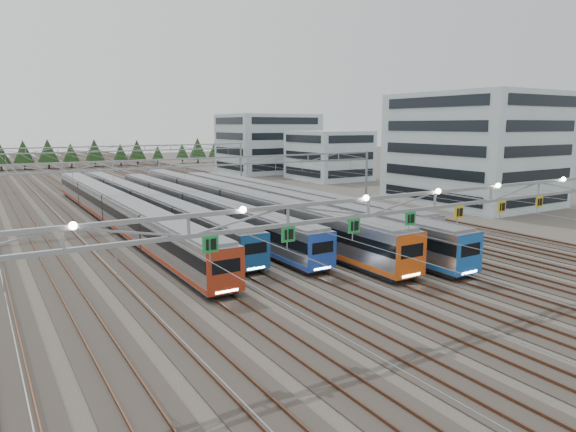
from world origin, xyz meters
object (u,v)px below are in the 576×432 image
train_f (289,200)px  gantry_mid (201,169)px  train_e (279,206)px  depot_bldg_north (268,143)px  train_d (231,203)px  train_b (142,202)px  train_a (115,208)px  gantry_far (118,153)px  train_c (193,206)px  depot_bldg_south (473,149)px  gantry_near (436,203)px  depot_bldg_mid (329,155)px

train_f → gantry_mid: bearing=161.5°
train_e → depot_bldg_north: depot_bldg_north is taller
train_d → gantry_mid: bearing=118.0°
train_b → gantry_mid: (6.75, -4.57, 4.39)m
train_a → train_f: train_a is taller
train_d → train_f: (9.00, 0.47, -0.28)m
gantry_far → train_d: bearing=-87.4°
train_d → depot_bldg_north: size_ratio=2.89×
train_c → train_d: size_ratio=0.89×
depot_bldg_south → gantry_far: bearing=126.5°
train_c → gantry_far: bearing=87.3°
train_c → train_e: bearing=-33.5°
gantry_near → train_f: bearing=72.7°
train_c → train_e: 10.80m
depot_bldg_north → train_c: bearing=-127.0°
train_a → train_d: (13.50, -4.41, 0.14)m
train_d → depot_bldg_south: size_ratio=2.89×
train_e → train_d: bearing=136.1°
gantry_near → gantry_far: (0.05, 85.12, -0.70)m
train_a → gantry_mid: size_ratio=1.14×
train_b → gantry_mid: size_ratio=1.15×
train_f → gantry_near: bearing=-107.3°
train_a → train_c: size_ratio=1.15×
train_e → depot_bldg_mid: (35.87, 38.90, 3.22)m
train_f → depot_bldg_north: size_ratio=2.39×
train_b → train_e: size_ratio=1.11×
train_f → gantry_mid: gantry_mid is taller
gantry_near → gantry_mid: gantry_near is taller
gantry_mid → gantry_near: bearing=-90.1°
train_a → depot_bldg_south: size_ratio=2.93×
train_f → train_d: bearing=-177.0°
train_a → depot_bldg_south: (52.02, -10.20, 6.29)m
train_c → gantry_far: gantry_far is taller
gantry_far → depot_bldg_mid: depot_bldg_mid is taller
depot_bldg_north → depot_bldg_south: bearing=-89.3°
train_d → gantry_mid: (-2.25, 4.23, 4.12)m
depot_bldg_south → depot_bldg_mid: 40.51m
train_a → train_c: (9.00, -2.78, -0.08)m
gantry_mid → train_f: bearing=-18.5°
train_c → depot_bldg_mid: (44.87, 32.94, 3.33)m
train_b → gantry_far: bearing=80.5°
train_c → train_f: train_c is taller
train_e → depot_bldg_mid: bearing=47.3°
gantry_near → train_d: bearing=86.3°
train_a → train_b: (4.50, 4.39, -0.14)m
train_b → depot_bldg_north: size_ratio=2.95×
train_b → train_c: 8.47m
train_c → gantry_mid: (2.25, 2.60, 4.33)m
train_d → depot_bldg_south: depot_bldg_south is taller
train_d → gantry_near: size_ratio=1.13×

